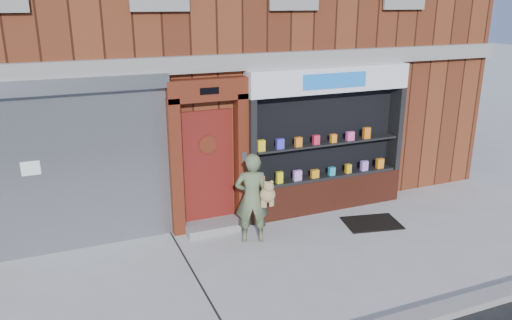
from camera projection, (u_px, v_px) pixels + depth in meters
ground at (287, 263)px, 8.41m from camera, size 80.00×80.00×0.00m
building at (185, 10)px, 12.46m from camera, size 12.00×8.16×8.00m
shutter_bay at (81, 155)px, 8.48m from camera, size 3.10×0.30×3.04m
red_door_bay at (209, 156)px, 9.33m from camera, size 1.52×0.58×2.90m
pharmacy_bay at (326, 146)px, 10.23m from camera, size 3.50×0.41×3.00m
woman at (253, 198)px, 8.94m from camera, size 0.74×0.58×1.68m
doormat at (372, 223)px, 9.90m from camera, size 1.20×0.95×0.03m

